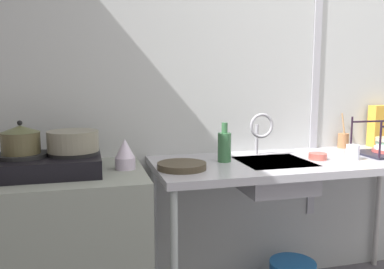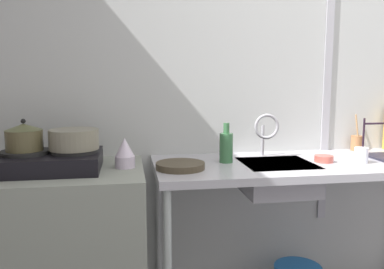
{
  "view_description": "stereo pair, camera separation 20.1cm",
  "coord_description": "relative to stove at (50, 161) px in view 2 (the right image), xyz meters",
  "views": [
    {
      "loc": [
        -1.57,
        -0.69,
        1.32
      ],
      "look_at": [
        -1.04,
        1.31,
        1.03
      ],
      "focal_mm": 37.37,
      "sensor_mm": 36.0,
      "label": 1
    },
    {
      "loc": [
        -1.37,
        -0.73,
        1.32
      ],
      "look_at": [
        -1.04,
        1.31,
        1.03
      ],
      "focal_mm": 37.37,
      "sensor_mm": 36.0,
      "label": 2
    }
  ],
  "objects": [
    {
      "name": "wall_back",
      "position": [
        1.75,
        0.37,
        0.47
      ],
      "size": [
        5.48,
        0.1,
        2.76
      ],
      "primitive_type": "cube",
      "color": "#B1B2B0",
      "rests_on": "ground"
    },
    {
      "name": "wall_metal_strip",
      "position": [
        1.63,
        0.31,
        0.6
      ],
      "size": [
        0.05,
        0.01,
        2.21
      ],
      "primitive_type": "cube",
      "color": "#A6A4AC"
    },
    {
      "name": "counter_concrete",
      "position": [
        -0.02,
        0.0,
        -0.48
      ],
      "size": [
        0.96,
        0.64,
        0.87
      ],
      "primitive_type": "cube",
      "color": "gray",
      "rests_on": "ground"
    },
    {
      "name": "counter_sink",
      "position": [
        1.35,
        0.0,
        -0.11
      ],
      "size": [
        1.67,
        0.64,
        0.87
      ],
      "color": "#A6A4AC",
      "rests_on": "ground"
    },
    {
      "name": "stove",
      "position": [
        0.0,
        0.0,
        0.0
      ],
      "size": [
        0.49,
        0.39,
        0.1
      ],
      "color": "black",
      "rests_on": "counter_concrete"
    },
    {
      "name": "pot_on_left_burner",
      "position": [
        -0.12,
        0.0,
        0.12
      ],
      "size": [
        0.18,
        0.18,
        0.16
      ],
      "color": "brown",
      "rests_on": "stove"
    },
    {
      "name": "pot_on_right_burner",
      "position": [
        0.12,
        0.0,
        0.11
      ],
      "size": [
        0.24,
        0.24,
        0.1
      ],
      "color": "slate",
      "rests_on": "stove"
    },
    {
      "name": "percolator",
      "position": [
        0.37,
        0.0,
        0.03
      ],
      "size": [
        0.1,
        0.1,
        0.15
      ],
      "color": "silver",
      "rests_on": "counter_concrete"
    },
    {
      "name": "sink_basin",
      "position": [
        1.18,
        -0.01,
        -0.13
      ],
      "size": [
        0.38,
        0.37,
        0.16
      ],
      "primitive_type": "cube",
      "color": "#A6A4AC",
      "rests_on": "counter_sink"
    },
    {
      "name": "faucet",
      "position": [
        1.17,
        0.14,
        0.12
      ],
      "size": [
        0.15,
        0.08,
        0.26
      ],
      "color": "#A6A4AC",
      "rests_on": "counter_sink"
    },
    {
      "name": "frying_pan",
      "position": [
        0.64,
        -0.07,
        -0.03
      ],
      "size": [
        0.25,
        0.25,
        0.03
      ],
      "primitive_type": "cylinder",
      "color": "#3E3526",
      "rests_on": "counter_sink"
    },
    {
      "name": "cup_by_rack",
      "position": [
        1.63,
        -0.09,
        -0.01
      ],
      "size": [
        0.07,
        0.07,
        0.09
      ],
      "primitive_type": "cylinder",
      "color": "white",
      "rests_on": "counter_sink"
    },
    {
      "name": "small_bowl_on_drainboard",
      "position": [
        1.45,
        -0.03,
        -0.03
      ],
      "size": [
        0.1,
        0.1,
        0.04
      ],
      "primitive_type": "cylinder",
      "color": "#C1574B",
      "rests_on": "counter_sink"
    },
    {
      "name": "bottle_by_sink",
      "position": [
        0.91,
        0.05,
        0.04
      ],
      "size": [
        0.07,
        0.07,
        0.22
      ],
      "color": "#35673E",
      "rests_on": "counter_sink"
    },
    {
      "name": "utensil_jar",
      "position": [
        1.82,
        0.27,
        0.0
      ],
      "size": [
        0.07,
        0.07,
        0.23
      ],
      "color": "#A26B42",
      "rests_on": "counter_sink"
    }
  ]
}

